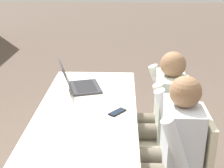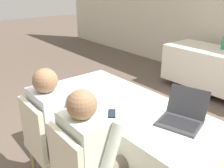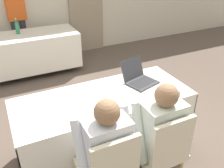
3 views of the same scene
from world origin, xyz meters
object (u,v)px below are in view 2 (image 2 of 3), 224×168
(water_bottle, at_px, (224,42))
(cell_phone, at_px, (112,113))
(person_checkered_shirt, at_px, (58,122))
(chair_near_left, at_px, (49,142))
(person_white_shirt, at_px, (94,152))
(laptop, at_px, (182,117))

(water_bottle, bearing_deg, cell_phone, -79.07)
(cell_phone, distance_m, person_checkered_shirt, 0.48)
(water_bottle, relative_size, chair_near_left, 0.31)
(water_bottle, bearing_deg, person_white_shirt, -76.42)
(laptop, height_order, person_white_shirt, person_white_shirt)
(laptop, bearing_deg, person_white_shirt, -124.66)
(person_white_shirt, bearing_deg, person_checkered_shirt, 0.00)
(person_white_shirt, bearing_deg, cell_phone, -57.68)
(water_bottle, bearing_deg, person_checkered_shirt, -85.79)
(chair_near_left, bearing_deg, cell_phone, -124.49)
(cell_phone, bearing_deg, person_white_shirt, -107.72)
(laptop, distance_m, person_checkered_shirt, 1.04)
(person_checkered_shirt, bearing_deg, chair_near_left, 90.00)
(laptop, height_order, water_bottle, water_bottle)
(cell_phone, relative_size, person_white_shirt, 0.13)
(person_checkered_shirt, distance_m, person_white_shirt, 0.53)
(person_white_shirt, bearing_deg, laptop, -108.33)
(laptop, bearing_deg, person_checkered_shirt, -154.02)
(cell_phone, bearing_deg, water_bottle, 50.89)
(chair_near_left, bearing_deg, person_checkered_shirt, -90.00)
(laptop, distance_m, water_bottle, 2.66)
(laptop, relative_size, person_white_shirt, 0.36)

